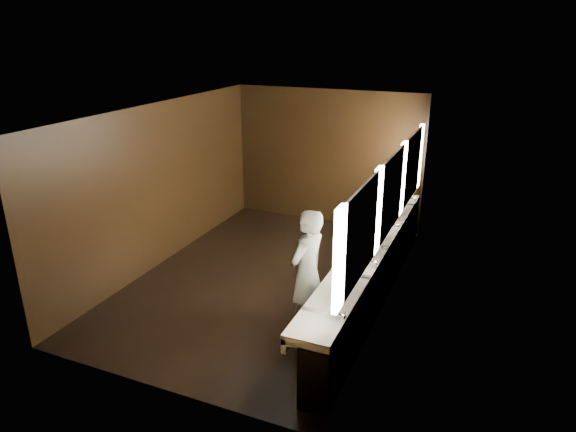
% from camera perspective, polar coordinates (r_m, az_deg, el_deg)
% --- Properties ---
extents(floor, '(6.00, 6.00, 0.00)m').
position_cam_1_polar(floor, '(8.67, -2.38, -6.95)').
color(floor, black).
rests_on(floor, ground).
extents(ceiling, '(4.00, 6.00, 0.02)m').
position_cam_1_polar(ceiling, '(7.79, -2.68, 11.65)').
color(ceiling, '#2D2D2B').
rests_on(ceiling, wall_back).
extents(wall_back, '(4.00, 0.02, 2.80)m').
position_cam_1_polar(wall_back, '(10.80, 4.37, 6.52)').
color(wall_back, black).
rests_on(wall_back, floor).
extents(wall_front, '(4.00, 0.02, 2.80)m').
position_cam_1_polar(wall_front, '(5.78, -15.49, -6.97)').
color(wall_front, black).
rests_on(wall_front, floor).
extents(wall_left, '(0.02, 6.00, 2.80)m').
position_cam_1_polar(wall_left, '(9.13, -13.95, 3.36)').
color(wall_left, black).
rests_on(wall_left, floor).
extents(wall_right, '(0.02, 6.00, 2.80)m').
position_cam_1_polar(wall_right, '(7.53, 11.36, -0.08)').
color(wall_right, black).
rests_on(wall_right, floor).
extents(sink_counter, '(0.55, 5.40, 1.01)m').
position_cam_1_polar(sink_counter, '(7.92, 9.44, -6.01)').
color(sink_counter, black).
rests_on(sink_counter, floor).
extents(mirror_band, '(0.06, 5.03, 1.15)m').
position_cam_1_polar(mirror_band, '(7.42, 11.40, 2.47)').
color(mirror_band, white).
rests_on(mirror_band, wall_right).
extents(person, '(0.57, 0.73, 1.77)m').
position_cam_1_polar(person, '(6.89, 2.12, -6.33)').
color(person, '#8BBFD0').
rests_on(person, floor).
extents(trash_bin, '(0.47, 0.47, 0.62)m').
position_cam_1_polar(trash_bin, '(7.45, 6.37, -9.27)').
color(trash_bin, black).
rests_on(trash_bin, floor).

